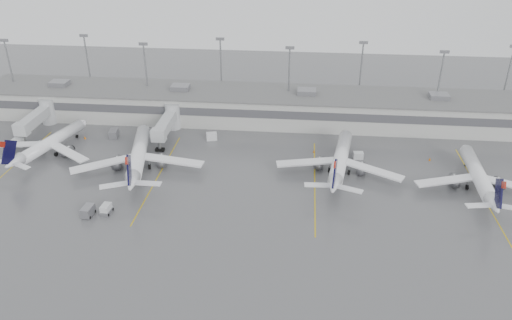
# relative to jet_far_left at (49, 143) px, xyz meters

# --- Properties ---
(ground) EXTENTS (260.00, 260.00, 0.00)m
(ground) POSITION_rel_jet_far_left_xyz_m (46.57, -31.70, -2.92)
(ground) COLOR #555557
(ground) RESTS_ON ground
(terminal) EXTENTS (152.00, 17.00, 9.45)m
(terminal) POSITION_rel_jet_far_left_xyz_m (46.56, 26.28, 1.25)
(terminal) COLOR #B0B0AB
(terminal) RESTS_ON ground
(light_masts) EXTENTS (142.40, 8.00, 20.60)m
(light_masts) POSITION_rel_jet_far_left_xyz_m (46.57, 32.05, 9.11)
(light_masts) COLOR gray
(light_masts) RESTS_ON ground
(jet_bridge_left) EXTENTS (4.00, 17.20, 7.00)m
(jet_bridge_left) POSITION_rel_jet_far_left_xyz_m (-8.93, 14.02, 0.95)
(jet_bridge_left) COLOR #ABAEB1
(jet_bridge_left) RESTS_ON ground
(jet_bridge_right) EXTENTS (4.00, 17.20, 7.00)m
(jet_bridge_right) POSITION_rel_jet_far_left_xyz_m (26.07, 14.02, 0.95)
(jet_bridge_right) COLOR #ABAEB1
(jet_bridge_right) RESTS_ON ground
(stand_markings) EXTENTS (105.25, 40.00, 0.01)m
(stand_markings) POSITION_rel_jet_far_left_xyz_m (46.57, -7.70, -2.92)
(stand_markings) COLOR #C4A20B
(stand_markings) RESTS_ON ground
(jet_far_left) EXTENTS (25.13, 28.53, 9.40)m
(jet_far_left) POSITION_rel_jet_far_left_xyz_m (0.00, 0.00, 0.00)
(jet_far_left) COLOR white
(jet_far_left) RESTS_ON ground
(jet_mid_left) EXTENTS (29.39, 33.28, 10.89)m
(jet_mid_left) POSITION_rel_jet_far_left_xyz_m (23.80, -5.00, 0.46)
(jet_mid_left) COLOR white
(jet_mid_left) RESTS_ON ground
(jet_mid_right) EXTENTS (28.26, 31.90, 10.37)m
(jet_mid_right) POSITION_rel_jet_far_left_xyz_m (69.64, -2.25, 0.30)
(jet_mid_right) COLOR white
(jet_mid_right) RESTS_ON ground
(jet_far_right) EXTENTS (27.10, 30.42, 9.84)m
(jet_far_right) POSITION_rel_jet_far_left_xyz_m (98.60, -6.76, 0.14)
(jet_far_right) COLOR white
(jet_far_right) RESTS_ON ground
(baggage_tug) EXTENTS (2.07, 3.03, 1.88)m
(baggage_tug) POSITION_rel_jet_far_left_xyz_m (22.93, -23.67, -2.19)
(baggage_tug) COLOR silver
(baggage_tug) RESTS_ON ground
(baggage_cart) EXTENTS (1.98, 3.23, 2.01)m
(baggage_cart) POSITION_rel_jet_far_left_xyz_m (19.73, -24.87, -1.87)
(baggage_cart) COLOR slate
(baggage_cart) RESTS_ON ground
(gse_uld_a) EXTENTS (2.84, 1.98, 1.94)m
(gse_uld_a) POSITION_rel_jet_far_left_xyz_m (-10.11, 3.51, -1.95)
(gse_uld_a) COLOR silver
(gse_uld_a) RESTS_ON ground
(gse_uld_b) EXTENTS (3.01, 2.37, 1.88)m
(gse_uld_b) POSITION_rel_jet_far_left_xyz_m (37.65, 11.98, -1.98)
(gse_uld_b) COLOR silver
(gse_uld_b) RESTS_ON ground
(gse_uld_c) EXTENTS (2.41, 1.69, 1.64)m
(gse_uld_c) POSITION_rel_jet_far_left_xyz_m (74.44, 5.04, -2.10)
(gse_uld_c) COLOR silver
(gse_uld_c) RESTS_ON ground
(gse_loader) EXTENTS (2.52, 3.56, 2.05)m
(gse_loader) POSITION_rel_jet_far_left_xyz_m (12.01, 10.94, -1.89)
(gse_loader) COLOR slate
(gse_loader) RESTS_ON ground
(cone_a) EXTENTS (0.50, 0.50, 0.80)m
(cone_a) POSITION_rel_jet_far_left_xyz_m (4.81, 9.14, -2.52)
(cone_a) COLOR orange
(cone_a) RESTS_ON ground
(cone_b) EXTENTS (0.41, 0.41, 0.65)m
(cone_b) POSITION_rel_jet_far_left_xyz_m (25.16, 3.98, -2.59)
(cone_b) COLOR orange
(cone_b) RESTS_ON ground
(cone_c) EXTENTS (0.45, 0.45, 0.72)m
(cone_c) POSITION_rel_jet_far_left_xyz_m (63.92, 7.15, -2.56)
(cone_c) COLOR orange
(cone_c) RESTS_ON ground
(cone_d) EXTENTS (0.49, 0.49, 0.79)m
(cone_d) POSITION_rel_jet_far_left_xyz_m (91.36, 5.67, -2.53)
(cone_d) COLOR orange
(cone_d) RESTS_ON ground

